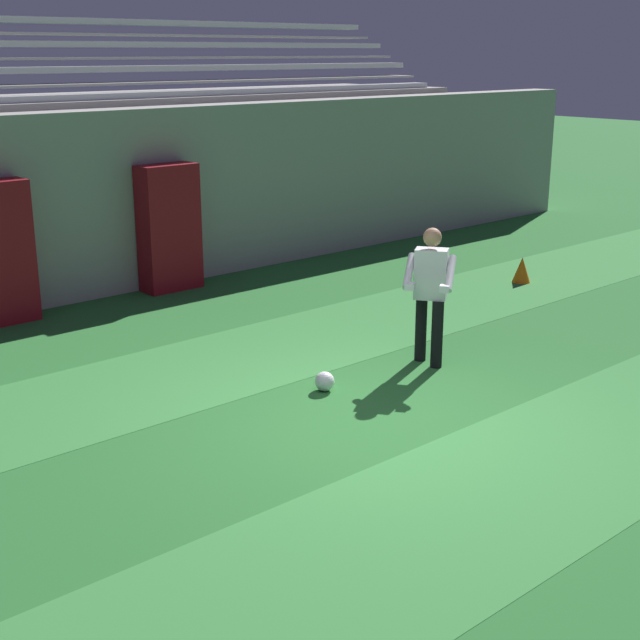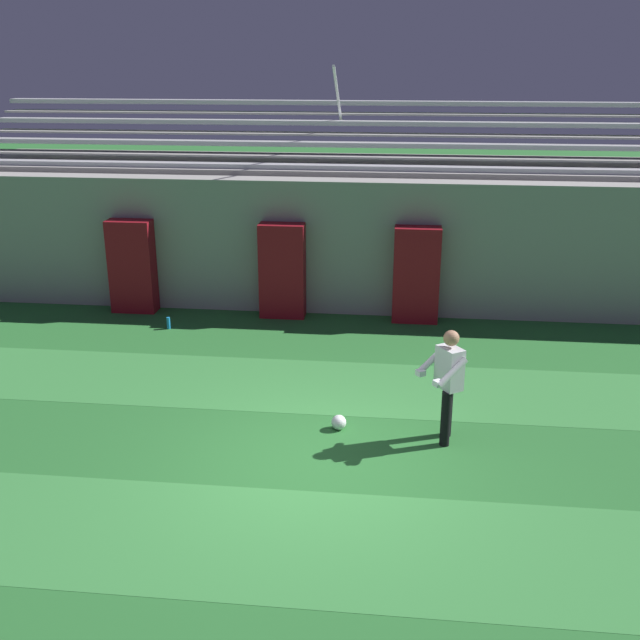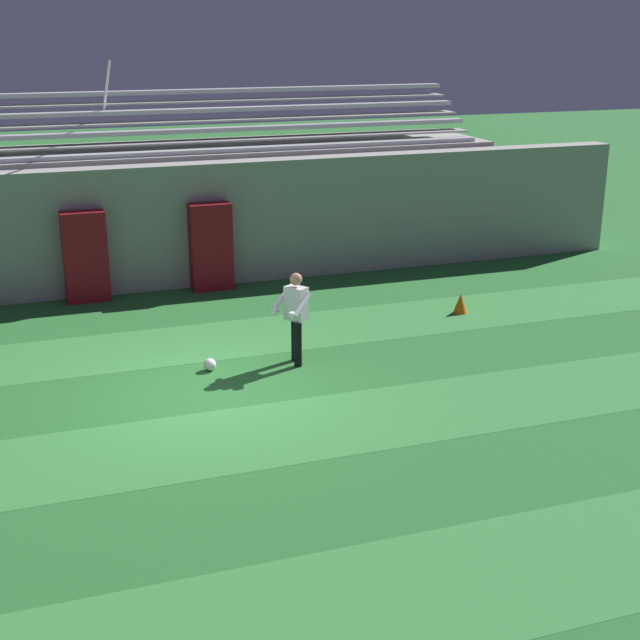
# 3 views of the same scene
# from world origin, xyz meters

# --- Properties ---
(ground_plane) EXTENTS (80.00, 80.00, 0.00)m
(ground_plane) POSITION_xyz_m (0.00, 0.00, 0.00)
(ground_plane) COLOR #286B2D
(turf_stripe_mid) EXTENTS (28.00, 2.13, 0.01)m
(turf_stripe_mid) POSITION_xyz_m (0.00, -1.75, 0.00)
(turf_stripe_mid) COLOR #38843D
(turf_stripe_mid) RESTS_ON ground
(turf_stripe_far) EXTENTS (28.00, 2.13, 0.01)m
(turf_stripe_far) POSITION_xyz_m (0.00, 2.51, 0.00)
(turf_stripe_far) COLOR #38843D
(turf_stripe_far) RESTS_ON ground
(back_wall) EXTENTS (24.00, 0.60, 2.80)m
(back_wall) POSITION_xyz_m (0.00, 6.50, 1.40)
(back_wall) COLOR #999691
(back_wall) RESTS_ON ground
(padding_pillar_gate_right) EXTENTS (0.93, 0.44, 1.98)m
(padding_pillar_gate_right) POSITION_xyz_m (1.38, 5.95, 0.99)
(padding_pillar_gate_right) COLOR maroon
(padding_pillar_gate_right) RESTS_ON ground
(bleacher_stand) EXTENTS (18.00, 3.35, 5.03)m
(bleacher_stand) POSITION_xyz_m (-0.00, 8.49, 1.50)
(bleacher_stand) COLOR #999691
(bleacher_stand) RESTS_ON ground
(goalkeeper) EXTENTS (0.72, 0.74, 1.67)m
(goalkeeper) POSITION_xyz_m (1.76, 0.85, 0.95)
(goalkeeper) COLOR black
(goalkeeper) RESTS_ON ground
(soccer_ball) EXTENTS (0.22, 0.22, 0.22)m
(soccer_ball) POSITION_xyz_m (0.23, 1.02, 0.11)
(soccer_ball) COLOR white
(soccer_ball) RESTS_ON ground
(traffic_cone) EXTENTS (0.30, 0.30, 0.42)m
(traffic_cone) POSITION_xyz_m (5.90, 2.51, 0.21)
(traffic_cone) COLOR orange
(traffic_cone) RESTS_ON ground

